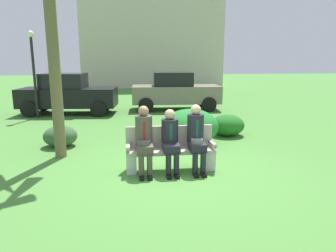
{
  "coord_description": "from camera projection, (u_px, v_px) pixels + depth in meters",
  "views": [
    {
      "loc": [
        -0.93,
        -5.96,
        2.26
      ],
      "look_at": [
        -0.06,
        0.46,
        0.85
      ],
      "focal_mm": 33.11,
      "sensor_mm": 36.0,
      "label": 1
    }
  ],
  "objects": [
    {
      "name": "ground_plane",
      "position": [
        174.0,
        171.0,
        6.38
      ],
      "size": [
        80.0,
        80.0,
        0.0
      ],
      "primitive_type": "plane",
      "color": "#498237"
    },
    {
      "name": "shrub_near_bench",
      "position": [
        190.0,
        127.0,
        8.34
      ],
      "size": [
        1.52,
        1.39,
        0.95
      ],
      "primitive_type": "ellipsoid",
      "color": "#227C2D",
      "rests_on": "ground"
    },
    {
      "name": "street_lamp",
      "position": [
        33.0,
        65.0,
        11.68
      ],
      "size": [
        0.24,
        0.24,
        3.28
      ],
      "color": "black",
      "rests_on": "ground"
    },
    {
      "name": "shrub_far_lawn",
      "position": [
        60.0,
        136.0,
        8.13
      ],
      "size": [
        0.87,
        0.8,
        0.54
      ],
      "primitive_type": "ellipsoid",
      "color": "#345632",
      "rests_on": "ground"
    },
    {
      "name": "building_backdrop",
      "position": [
        150.0,
        29.0,
        27.33
      ],
      "size": [
        11.7,
        8.54,
        9.56
      ],
      "color": "beige",
      "rests_on": "ground"
    },
    {
      "name": "seated_man_middle",
      "position": [
        170.0,
        138.0,
        6.21
      ],
      "size": [
        0.34,
        0.72,
        1.27
      ],
      "color": "#23232D",
      "rests_on": "ground"
    },
    {
      "name": "parked_car_near",
      "position": [
        68.0,
        94.0,
        12.85
      ],
      "size": [
        4.05,
        2.05,
        1.68
      ],
      "color": "black",
      "rests_on": "ground"
    },
    {
      "name": "shrub_mid_lawn",
      "position": [
        227.0,
        125.0,
        9.28
      ],
      "size": [
        1.01,
        0.92,
        0.63
      ],
      "primitive_type": "ellipsoid",
      "color": "#22671F",
      "rests_on": "ground"
    },
    {
      "name": "seated_man_left",
      "position": [
        144.0,
        137.0,
        6.13
      ],
      "size": [
        0.34,
        0.72,
        1.36
      ],
      "color": "#4C473D",
      "rests_on": "ground"
    },
    {
      "name": "seated_man_right",
      "position": [
        196.0,
        135.0,
        6.27
      ],
      "size": [
        0.34,
        0.72,
        1.36
      ],
      "color": "#23232D",
      "rests_on": "ground"
    },
    {
      "name": "parked_car_far",
      "position": [
        175.0,
        91.0,
        13.96
      ],
      "size": [
        3.98,
        1.89,
        1.68
      ],
      "color": "slate",
      "rests_on": "ground"
    },
    {
      "name": "park_bench",
      "position": [
        170.0,
        150.0,
        6.4
      ],
      "size": [
        1.81,
        0.44,
        0.9
      ],
      "color": "#B7AD9E",
      "rests_on": "ground"
    }
  ]
}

